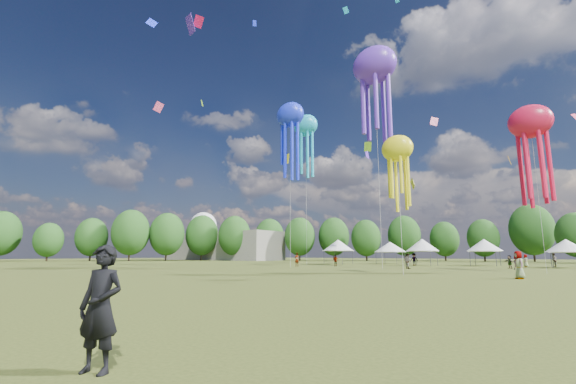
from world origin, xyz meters
The scene contains 10 objects.
ground centered at (0.00, 0.00, 0.00)m, with size 300.00×300.00×0.00m, color #384416.
observer_main centered at (8.55, -2.73, 0.90)m, with size 0.66×0.43×1.81m, color black.
spectator_near centered at (-2.07, 37.91, 0.87)m, with size 0.85×0.66×1.74m, color gray.
spectators_far centered at (1.15, 45.37, 0.89)m, with size 29.67×32.19×1.92m.
festival_tents centered at (-5.93, 54.31, 3.02)m, with size 36.97×12.31×4.23m.
show_kites centered at (-7.57, 36.47, 19.40)m, with size 37.05×23.04×27.40m.
small_kites centered at (-4.22, 41.81, 29.22)m, with size 73.67×60.41×45.94m.
treeline centered at (-3.87, 62.51, 6.54)m, with size 201.57×95.24×13.43m.
hangar centered at (-72.00, 72.00, 4.00)m, with size 40.00×12.00×8.00m, color gray.
radome centered at (-88.00, 78.00, 9.99)m, with size 9.00×9.00×16.00m.
Camera 1 is at (14.18, -5.49, 1.66)m, focal length 23.40 mm.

